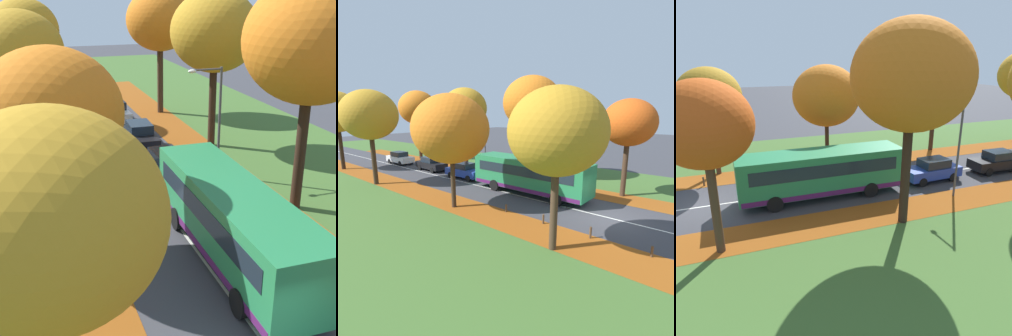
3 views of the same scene
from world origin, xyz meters
The scene contains 21 objects.
ground_plane centered at (0.00, 0.00, 0.00)m, with size 160.00×160.00×0.00m, color #38383D.
leaf_litter_left centered at (-4.60, 14.00, 0.01)m, with size 2.80×60.00×0.00m, color #8C4714.
grass_verge_right centered at (9.20, 20.00, 0.00)m, with size 12.00×90.00×0.01m, color #3D6028.
leaf_litter_right centered at (4.60, 14.00, 0.01)m, with size 2.80×60.00×0.00m, color #8C4714.
road_centre_line centered at (0.00, 20.00, 0.00)m, with size 0.12×80.00×0.01m, color silver.
tree_left_nearest centered at (-5.85, 0.86, 5.81)m, with size 4.58×4.58×7.90m.
tree_left_near centered at (-5.10, 9.37, 5.60)m, with size 5.28×5.28×7.99m.
tree_left_mid centered at (-5.80, 20.05, 6.49)m, with size 5.02×5.02×8.78m.
tree_right_nearest centered at (5.38, 0.76, 5.91)m, with size 4.09×4.09×7.79m.
tree_right_near centered at (5.85, 10.12, 7.64)m, with size 5.90×5.90×10.33m.
tree_right_mid centered at (5.80, 20.13, 7.24)m, with size 5.50×5.50×9.75m.
tree_right_far centered at (5.23, 29.61, 7.40)m, with size 5.37×5.37×9.85m.
bollard_nearest centered at (-3.53, -3.14, 0.28)m, with size 0.12×0.12×0.55m, color #4C3823.
bollard_second centered at (-3.54, -0.16, 0.33)m, with size 0.12×0.12×0.66m, color #4C3823.
bollard_third centered at (-3.53, 2.82, 0.30)m, with size 0.12×0.12×0.61m, color #4C3823.
bollard_fourth centered at (-3.50, 5.81, 0.28)m, with size 0.12×0.12×0.56m, color #4C3823.
streetlamp_right centered at (3.67, 14.98, 3.74)m, with size 1.89×0.28×6.00m.
bus centered at (1.04, 7.02, 1.70)m, with size 2.71×10.41×2.98m.
car_blue_lead centered at (1.14, 15.28, 0.81)m, with size 1.92×4.27×1.62m.
car_black_following centered at (1.22, 21.20, 0.81)m, with size 1.89×4.25×1.62m.
car_white_third_in_line centered at (1.01, 27.97, 0.81)m, with size 1.87×4.24×1.62m.
Camera 2 is at (-16.59, -4.99, 6.66)m, focal length 28.00 mm.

